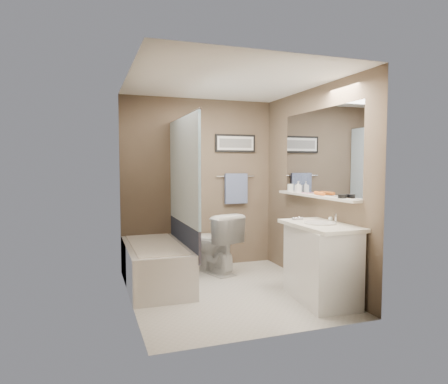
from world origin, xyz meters
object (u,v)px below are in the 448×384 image
object	(u,v)px
bathtub	(155,265)
soap_bottle	(298,187)
glass_jar	(290,188)
candle_bowl_near	(342,196)
hair_brush_front	(319,193)
vanity	(321,264)
toilet	(214,243)

from	to	relation	value
bathtub	soap_bottle	size ratio (longest dim) A/B	10.54
glass_jar	candle_bowl_near	bearing A→B (deg)	-90.00
hair_brush_front	soap_bottle	world-z (taller)	soap_bottle
bathtub	hair_brush_front	world-z (taller)	hair_brush_front
glass_jar	vanity	bearing A→B (deg)	-100.13
bathtub	soap_bottle	bearing A→B (deg)	-8.84
vanity	hair_brush_front	xyz separation A→B (m)	(0.19, 0.34, 0.74)
candle_bowl_near	hair_brush_front	distance (m)	0.43
bathtub	candle_bowl_near	xyz separation A→B (m)	(1.79, -1.22, 0.89)
hair_brush_front	glass_jar	size ratio (longest dim) A/B	2.20
vanity	toilet	bearing A→B (deg)	123.10
bathtub	vanity	distance (m)	1.96
toilet	hair_brush_front	bearing A→B (deg)	111.93
vanity	soap_bottle	distance (m)	1.16
soap_bottle	toilet	bearing A→B (deg)	146.38
hair_brush_front	bathtub	bearing A→B (deg)	156.12
vanity	hair_brush_front	size ratio (longest dim) A/B	4.09
candle_bowl_near	soap_bottle	distance (m)	0.93
candle_bowl_near	glass_jar	world-z (taller)	glass_jar
vanity	candle_bowl_near	distance (m)	0.76
bathtub	glass_jar	size ratio (longest dim) A/B	15.00
glass_jar	hair_brush_front	bearing A→B (deg)	-90.00
vanity	glass_jar	bearing A→B (deg)	85.72
hair_brush_front	glass_jar	bearing A→B (deg)	90.00
candle_bowl_near	bathtub	bearing A→B (deg)	145.57
hair_brush_front	candle_bowl_near	bearing A→B (deg)	-90.00
toilet	candle_bowl_near	xyz separation A→B (m)	(0.93, -1.55, 0.72)
vanity	candle_bowl_near	bearing A→B (deg)	-21.22
bathtub	glass_jar	xyz separation A→B (m)	(1.79, -0.09, 0.92)
toilet	vanity	distance (m)	1.64
toilet	hair_brush_front	xyz separation A→B (m)	(0.93, -1.12, 0.73)
bathtub	vanity	xyz separation A→B (m)	(1.60, -1.13, 0.15)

